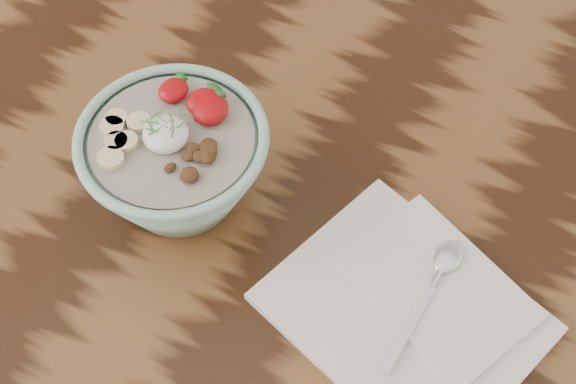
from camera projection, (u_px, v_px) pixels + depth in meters
table at (319, 247)px, 92.65cm from camera, size 160.00×90.00×75.00cm
breakfast_bowl at (176, 161)px, 80.10cm from camera, size 18.96×18.96×12.34cm
napkin at (411, 307)px, 77.51cm from camera, size 29.07×26.05×1.49cm
spoon at (438, 274)px, 78.16cm from camera, size 2.93×16.09×0.84cm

